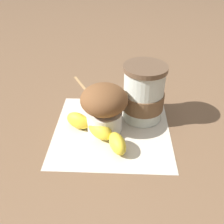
{
  "coord_description": "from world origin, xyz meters",
  "views": [
    {
      "loc": [
        0.42,
        0.12,
        0.35
      ],
      "look_at": [
        0.0,
        0.0,
        0.05
      ],
      "focal_mm": 42.0,
      "sensor_mm": 36.0,
      "label": 1
    }
  ],
  "objects": [
    {
      "name": "paper_napkin",
      "position": [
        0.0,
        0.0,
        0.0
      ],
      "size": [
        0.29,
        0.29,
        0.0
      ],
      "primitive_type": "cube",
      "rotation": [
        0.0,
        0.0,
        0.24
      ],
      "color": "beige",
      "rests_on": "ground_plane"
    },
    {
      "name": "banana",
      "position": [
        0.03,
        -0.02,
        0.02
      ],
      "size": [
        0.1,
        0.16,
        0.03
      ],
      "color": "yellow",
      "rests_on": "paper_napkin"
    },
    {
      "name": "ground_plane",
      "position": [
        0.0,
        0.0,
        0.0
      ],
      "size": [
        3.0,
        3.0,
        0.0
      ],
      "primitive_type": "plane",
      "color": "brown"
    },
    {
      "name": "sugar_packet",
      "position": [
        -0.12,
        -0.07,
        0.0
      ],
      "size": [
        0.03,
        0.05,
        0.01
      ],
      "primitive_type": "cube",
      "rotation": [
        0.0,
        0.0,
        4.75
      ],
      "color": "white",
      "rests_on": "ground_plane"
    },
    {
      "name": "coffee_cup",
      "position": [
        -0.06,
        0.05,
        0.06
      ],
      "size": [
        0.09,
        0.09,
        0.12
      ],
      "color": "silver",
      "rests_on": "paper_napkin"
    },
    {
      "name": "wooden_stirrer",
      "position": [
        -0.16,
        -0.13,
        0.0
      ],
      "size": [
        0.09,
        0.08,
        0.0
      ],
      "primitive_type": "cube",
      "rotation": [
        0.0,
        0.0,
        3.89
      ],
      "color": "tan",
      "rests_on": "ground_plane"
    },
    {
      "name": "muffin",
      "position": [
        0.0,
        -0.02,
        0.06
      ],
      "size": [
        0.09,
        0.09,
        0.1
      ],
      "color": "white",
      "rests_on": "paper_napkin"
    }
  ]
}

